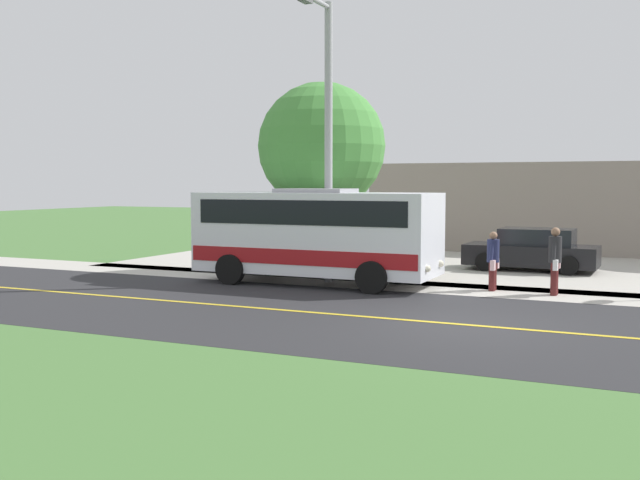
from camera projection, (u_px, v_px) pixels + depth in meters
ground_plane at (460, 325)px, 15.63m from camera, size 120.00×120.00×0.00m
road_surface at (460, 324)px, 15.63m from camera, size 8.00×100.00×0.01m
sidewalk at (505, 292)px, 20.35m from camera, size 2.40×100.00×0.01m
parking_lot_surface at (631, 269)px, 25.63m from camera, size 14.00×36.00×0.01m
road_centre_line at (460, 324)px, 15.63m from camera, size 0.16×100.00×0.00m
shuttle_bus_front at (316, 231)px, 21.86m from camera, size 2.68×7.32×2.84m
pedestrian_with_bags at (555, 259)px, 19.66m from camera, size 0.72×0.34×1.82m
pedestrian_waiting at (493, 259)px, 20.49m from camera, size 0.72×0.34×1.65m
street_light_pole at (327, 130)px, 21.88m from camera, size 1.97×0.24×8.32m
parked_car_near at (532, 251)px, 25.24m from camera, size 2.10×4.44×1.45m
tree_curbside at (322, 147)px, 24.74m from camera, size 4.28×4.28×6.37m
commercial_building at (626, 206)px, 33.87m from camera, size 10.00×21.46×3.87m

